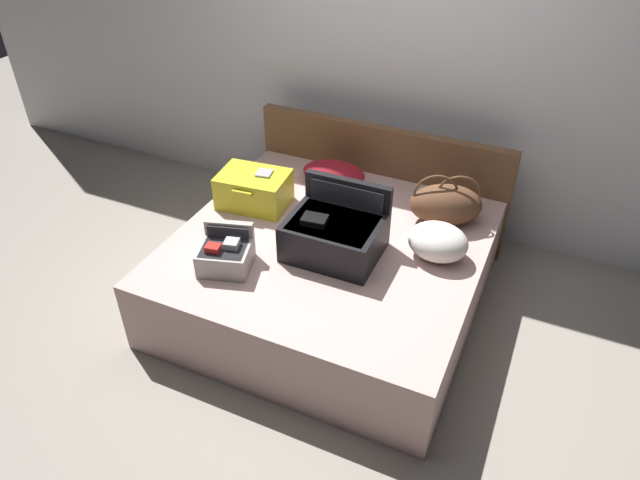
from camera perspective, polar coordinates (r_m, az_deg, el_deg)
The scene contains 10 objects.
ground_plane at distance 3.73m, azimuth -1.70°, elevation -9.62°, with size 12.00×12.00×0.00m, color gray.
back_wall at distance 4.36m, azimuth 7.97°, elevation 17.51°, with size 8.00×0.10×2.60m, color silver.
bed at distance 3.83m, azimuth 0.86°, elevation -3.11°, with size 1.88×1.83×0.50m, color #BC9993.
headboard at distance 4.46m, azimuth 5.88°, elevation 5.84°, with size 1.92×0.08×0.87m, color brown.
hard_case_large at distance 3.50m, azimuth 1.46°, elevation 0.68°, with size 0.56×0.46×0.41m.
hard_case_medium at distance 4.00m, azimuth -6.47°, elevation 4.98°, with size 0.49×0.38×0.24m.
hard_case_small at distance 3.47m, azimuth -9.21°, elevation -1.35°, with size 0.36×0.35×0.24m.
duffel_bag at distance 3.87m, azimuth 12.17°, elevation 3.46°, with size 0.54×0.43×0.35m.
pillow_near_headboard at distance 4.23m, azimuth 1.35°, elevation 6.53°, with size 0.46×0.27×0.17m, color maroon.
pillow_center_head at distance 3.56m, azimuth 11.43°, elevation -0.16°, with size 0.36×0.30×0.22m, color white.
Camera 1 is at (1.18, -2.32, 2.67)m, focal length 32.76 mm.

